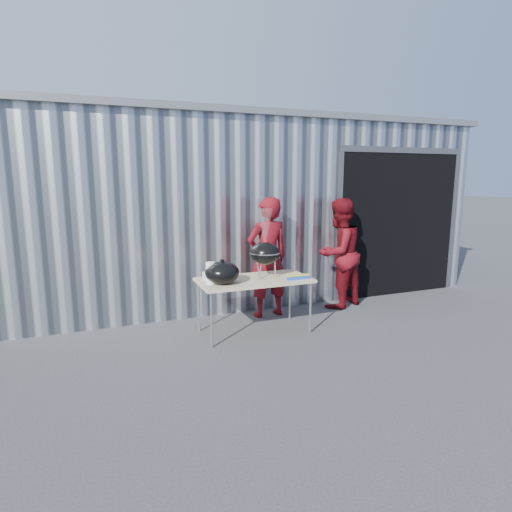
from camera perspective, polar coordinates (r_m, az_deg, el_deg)
name	(u,v)px	position (r m, az deg, el deg)	size (l,w,h in m)	color
ground	(264,356)	(5.20, 1.01, -13.21)	(80.00, 80.00, 0.00)	#353537
building	(221,203)	(9.41, -4.63, 7.06)	(8.20, 6.20, 3.10)	silver
folding_table	(254,282)	(5.75, -0.23, -3.44)	(1.50, 0.75, 0.75)	tan
kettle_grill	(265,247)	(5.73, 1.19, 1.27)	(0.41, 0.41, 0.93)	black
grill_lid	(222,273)	(5.46, -4.52, -2.23)	(0.44, 0.44, 0.32)	black
paper_towels	(211,273)	(5.47, -6.08, -2.27)	(0.12, 0.12, 0.28)	white
white_tub	(211,276)	(5.71, -6.00, -2.66)	(0.20, 0.15, 0.10)	white
foil_box	(298,277)	(5.72, 5.65, -2.81)	(0.32, 0.05, 0.06)	#1B44B1
person_cook	(268,258)	(6.40, 1.56, -0.20)	(0.66, 0.43, 1.81)	#590A11
person_bystander	(339,253)	(7.02, 10.97, 0.36)	(0.86, 0.67, 1.77)	#590A11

